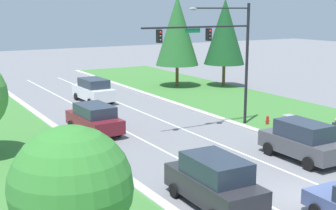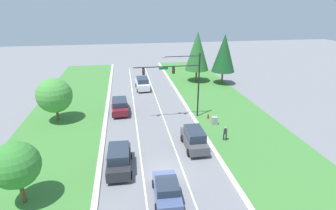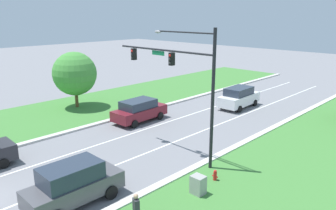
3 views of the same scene
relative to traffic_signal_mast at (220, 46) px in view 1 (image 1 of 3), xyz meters
name	(u,v)px [view 1 (image 1 of 3)]	position (x,y,z in m)	size (l,w,h in m)	color
ground_plane	(304,198)	(-4.02, -11.63, -5.59)	(160.00, 160.00, 0.00)	slate
lane_stripe_inner_left	(272,207)	(-5.82, -11.63, -5.59)	(0.14, 81.00, 0.01)	white
lane_stripe_inner_right	(332,190)	(-2.22, -11.63, -5.59)	(0.14, 81.00, 0.01)	white
traffic_signal_mast	(220,46)	(0.00, 0.00, 0.00)	(8.26, 0.41, 8.41)	black
burgundy_suv	(94,119)	(-7.81, 3.08, -4.60)	(2.41, 5.07, 1.92)	maroon
graphite_suv	(302,141)	(-0.21, -7.76, -4.51)	(2.13, 4.81, 2.13)	#4C4C51
charcoal_suv	(214,181)	(-7.82, -10.28, -4.52)	(2.33, 4.95, 2.13)	#28282D
white_suv	(93,90)	(-3.98, 12.98, -4.54)	(2.35, 5.06, 2.07)	white
utility_cabinet	(288,123)	(3.67, -2.84, -5.06)	(0.70, 0.60, 1.07)	#9E9E99
pedestrian	(335,131)	(3.49, -6.88, -4.66)	(0.44, 0.35, 1.69)	#232842
fire_hydrant	(267,121)	(3.45, -1.07, -5.25)	(0.34, 0.20, 0.70)	red
conifer_near_right_tree	(177,31)	(6.55, 16.19, 0.23)	(4.42, 4.42, 9.37)	brown
oak_near_left_tree	(71,188)	(-14.91, -13.43, -2.29)	(3.40, 3.40, 5.02)	brown
conifer_far_right_tree	(225,32)	(10.88, 13.90, 0.12)	(4.19, 4.19, 9.07)	brown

